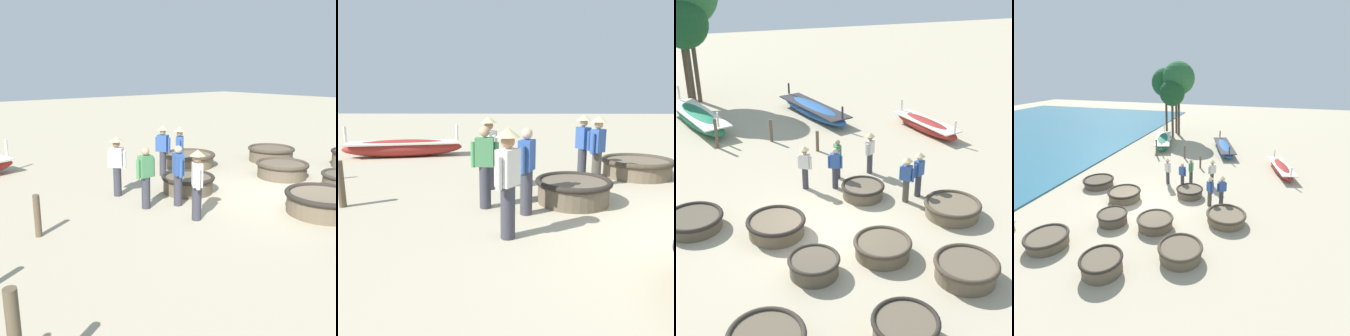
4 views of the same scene
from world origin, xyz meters
The scene contains 26 objects.
ground_plane centered at (0.00, 0.00, 0.00)m, with size 80.00×80.00×0.00m, color tan.
coracle_tilted centered at (4.33, -0.37, 0.27)m, with size 1.88×1.88×0.49m.
coracle_beside_post centered at (2.98, -3.36, 0.30)m, with size 1.75×1.75×0.55m.
coracle_front_left centered at (-2.47, -4.16, 0.28)m, with size 1.76×1.76×0.52m.
coracle_far_right centered at (-0.78, -1.89, 0.28)m, with size 1.43×1.43×0.52m.
coracle_upturned centered at (2.00, 1.75, 0.27)m, with size 1.53×1.53×0.49m.
coracle_front_right centered at (-3.74, 1.53, 0.26)m, with size 1.86×1.86×0.48m.
coracle_center centered at (1.28, -1.70, 0.28)m, with size 1.68×1.68×0.51m.
coracle_weathered centered at (-1.36, 0.37, 0.30)m, with size 1.83×1.83×0.54m.
coracle_nearest centered at (0.50, -4.84, 0.33)m, with size 1.55×1.55×0.62m.
long_boat_blue_hull centered at (2.70, 10.81, 0.35)m, with size 2.75×5.79×1.21m.
long_boat_red_hull centered at (7.19, 6.91, 0.33)m, with size 1.84×4.27×1.12m.
long_boat_green_hull centered at (-3.08, 11.25, 0.41)m, with size 2.94×5.94×1.42m.
fisherman_standing_left centered at (1.63, 3.49, 0.84)m, with size 0.23×0.53×1.57m.
fisherman_with_hat centered at (1.29, 2.73, 0.84)m, with size 0.50×0.33×1.57m.
fisherman_by_coracle centered at (0.25, 3.04, 0.96)m, with size 0.45×0.37×1.67m.
fisherman_hauling centered at (3.87, 1.20, 0.96)m, with size 0.48×0.36×1.67m.
fisherman_standing_right centered at (2.95, 3.51, 0.96)m, with size 0.43×0.39×1.67m.
fisherman_crouching centered at (3.29, 0.98, 0.96)m, with size 0.40×0.40×1.67m.
mooring_post_inland centered at (-2.46, 8.03, 0.68)m, with size 0.14×0.14×1.35m, color brown.
mooring_post_mid_beach centered at (-0.06, 8.03, 0.53)m, with size 0.14×0.14×1.06m, color brown.
mooring_post_shoreline centered at (1.62, 6.27, 0.46)m, with size 0.14×0.14×0.91m, color brown.
tree_rightmost centered at (-3.34, 16.29, 5.35)m, with size 3.02×3.02×6.89m.
tree_center centered at (-4.49, 16.31, 5.32)m, with size 3.01×3.01×6.86m.
tree_left_mid centered at (-2.80, 15.46, 5.80)m, with size 3.28×3.28×7.47m.
tree_leftmost centered at (-3.13, 14.33, 4.44)m, with size 2.51×2.51×5.73m.
Camera 4 is at (5.33, -11.19, 6.85)m, focal length 28.00 mm.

